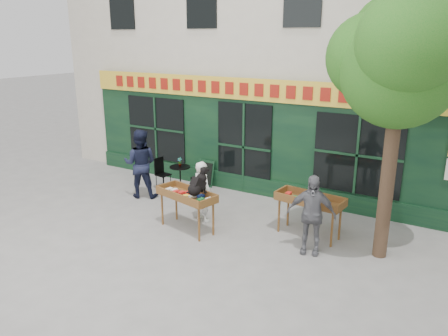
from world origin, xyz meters
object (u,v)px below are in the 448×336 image
at_px(book_cart_center, 187,197).
at_px(woman, 202,191).
at_px(bistro_table, 180,174).
at_px(man_left, 140,164).
at_px(book_cart_right, 310,202).
at_px(dog, 198,181).
at_px(man_right, 311,214).

distance_m(book_cart_center, woman, 0.65).
bearing_deg(bistro_table, man_left, -127.87).
relative_size(woman, man_left, 0.78).
distance_m(book_cart_center, man_left, 2.70).
height_order(woman, book_cart_right, woman).
height_order(book_cart_center, book_cart_right, same).
height_order(woman, bistro_table, woman).
height_order(dog, book_cart_right, dog).
height_order(woman, man_left, man_left).
xyz_separation_m(woman, man_left, (-2.42, 0.54, 0.21)).
bearing_deg(woman, bistro_table, -26.56).
relative_size(man_right, bistro_table, 2.25).
height_order(dog, woman, dog).
relative_size(book_cart_center, dog, 2.67).
bearing_deg(woman, book_cart_right, -155.59).
bearing_deg(book_cart_right, dog, -145.58).
xyz_separation_m(book_cart_right, man_right, (0.30, -0.75, 0.03)).
relative_size(book_cart_right, man_right, 0.91).
bearing_deg(woman, dog, 129.84).
xyz_separation_m(woman, man_right, (2.86, -0.25, 0.10)).
relative_size(dog, book_cart_right, 0.39).
distance_m(man_right, bistro_table, 4.89).
distance_m(man_right, man_left, 5.34).
height_order(man_right, bistro_table, man_right).
relative_size(dog, woman, 0.39).
bearing_deg(book_cart_right, book_cart_center, -149.89).
relative_size(book_cart_center, bistro_table, 2.11).
bearing_deg(book_cart_right, man_left, -174.51).
bearing_deg(book_cart_center, bistro_table, 142.81).
bearing_deg(woman, man_left, 0.78).
height_order(book_cart_center, dog, dog).
distance_m(book_cart_right, bistro_table, 4.39).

